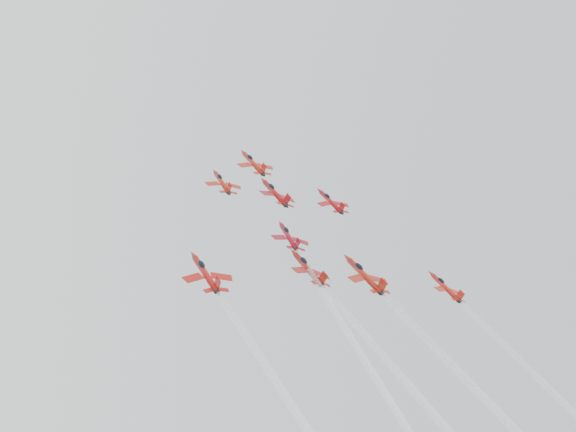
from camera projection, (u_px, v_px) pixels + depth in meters
jet_lead at (253, 163)px, 171.74m from camera, size 9.75×11.86×9.43m
jet_row2_left at (222, 182)px, 155.00m from camera, size 8.44×10.26×8.16m
jet_row2_center at (275, 192)px, 160.31m from camera, size 9.67×11.76×9.36m
jet_row2_right at (330, 201)px, 167.71m from camera, size 8.74×10.62×8.45m
jet_center at (401, 376)px, 112.99m from camera, size 8.39×72.44×57.46m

